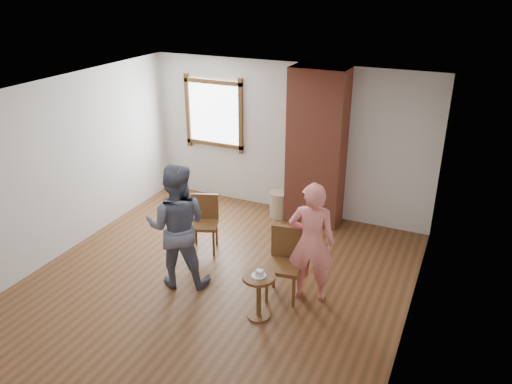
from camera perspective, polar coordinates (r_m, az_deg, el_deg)
ground at (r=6.89m, az=-5.07°, el=-10.86°), size 5.50×5.50×0.00m
room_shell at (r=6.57m, az=-3.50°, el=5.15°), size 5.04×5.52×2.62m
brick_chimney at (r=8.16m, az=6.94°, el=5.00°), size 0.90×0.50×2.60m
stoneware_crock at (r=8.65m, az=2.75°, el=-1.39°), size 0.37×0.37×0.46m
dark_pot at (r=8.89m, az=-6.30°, el=-1.89°), size 0.16×0.16×0.15m
dining_chair_left at (r=7.59m, az=-5.90°, el=-3.15°), size 0.52×0.52×0.86m
dining_chair_right at (r=6.48m, az=3.37°, el=-7.69°), size 0.49×0.49×0.94m
side_table at (r=6.13m, az=0.31°, el=-11.08°), size 0.40×0.40×0.60m
cake_plate at (r=6.01m, az=0.32°, el=-9.51°), size 0.18×0.18×0.01m
cake_slice at (r=5.99m, az=0.41°, el=-9.26°), size 0.08×0.07×0.06m
man at (r=6.63m, az=-9.02°, el=-3.86°), size 1.01×0.90×1.72m
person_pink at (r=6.31m, az=6.36°, el=-5.74°), size 0.66×0.51×1.62m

